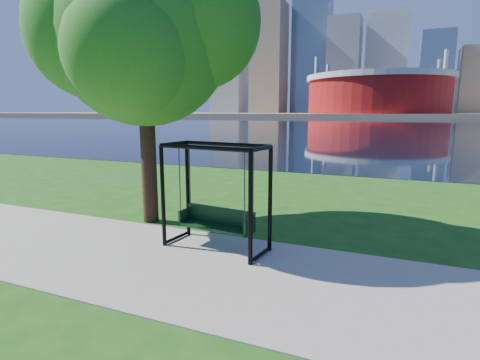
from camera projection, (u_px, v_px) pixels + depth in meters
The scene contains 8 objects.
ground at pixel (229, 262), 7.90m from camera, with size 900.00×900.00×0.00m, color #1E5114.
path at pixel (219, 271), 7.44m from camera, with size 120.00×4.00×0.03m, color #9E937F.
river at pixel (386, 123), 100.37m from camera, with size 900.00×180.00×0.02m, color black.
far_bank at pixel (395, 114), 285.13m from camera, with size 900.00×228.00×2.00m, color #937F60.
stadium at pixel (377, 93), 222.19m from camera, with size 83.00×83.00×32.00m.
skyline at pixel (393, 69), 292.61m from camera, with size 392.00×66.00×96.50m.
swing at pixel (216, 199), 8.48m from camera, with size 2.48×1.30×2.43m.
park_tree at pixel (143, 33), 10.00m from camera, with size 6.03×5.45×7.49m.
Camera 1 is at (3.11, -6.78, 3.13)m, focal length 28.00 mm.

